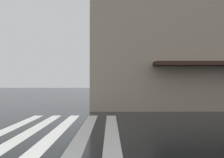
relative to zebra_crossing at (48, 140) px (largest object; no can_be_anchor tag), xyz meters
The scene contains 1 object.
zebra_crossing is the anchor object (origin of this frame).
Camera 1 is at (-4.41, -2.43, 1.78)m, focal length 43.04 mm.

